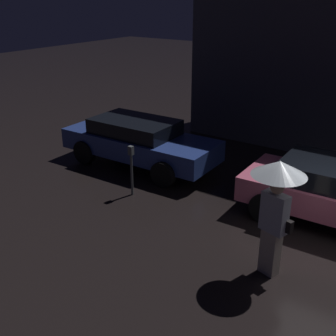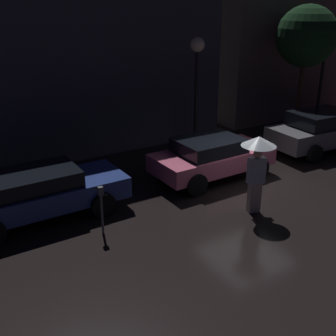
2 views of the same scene
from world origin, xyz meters
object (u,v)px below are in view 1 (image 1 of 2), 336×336
object	(u,v)px
pedestrian_with_umbrella	(277,193)
parked_car_blue	(139,141)
parked_car_pink	(335,191)
parking_meter	(131,165)

from	to	relation	value
pedestrian_with_umbrella	parked_car_blue	bearing A→B (deg)	168.09
pedestrian_with_umbrella	parked_car_pink	bearing A→B (deg)	96.75
parked_car_blue	parking_meter	distance (m)	2.00
pedestrian_with_umbrella	parking_meter	distance (m)	4.22
parked_car_blue	pedestrian_with_umbrella	world-z (taller)	pedestrian_with_umbrella
parked_car_blue	parking_meter	xyz separation A→B (m)	(1.10, -1.67, 0.07)
parked_car_pink	parking_meter	size ratio (longest dim) A/B	3.12
pedestrian_with_umbrella	parking_meter	xyz separation A→B (m)	(-4.01, 1.03, -0.79)
parked_car_blue	pedestrian_with_umbrella	bearing A→B (deg)	-29.18
parked_car_blue	pedestrian_with_umbrella	distance (m)	5.85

